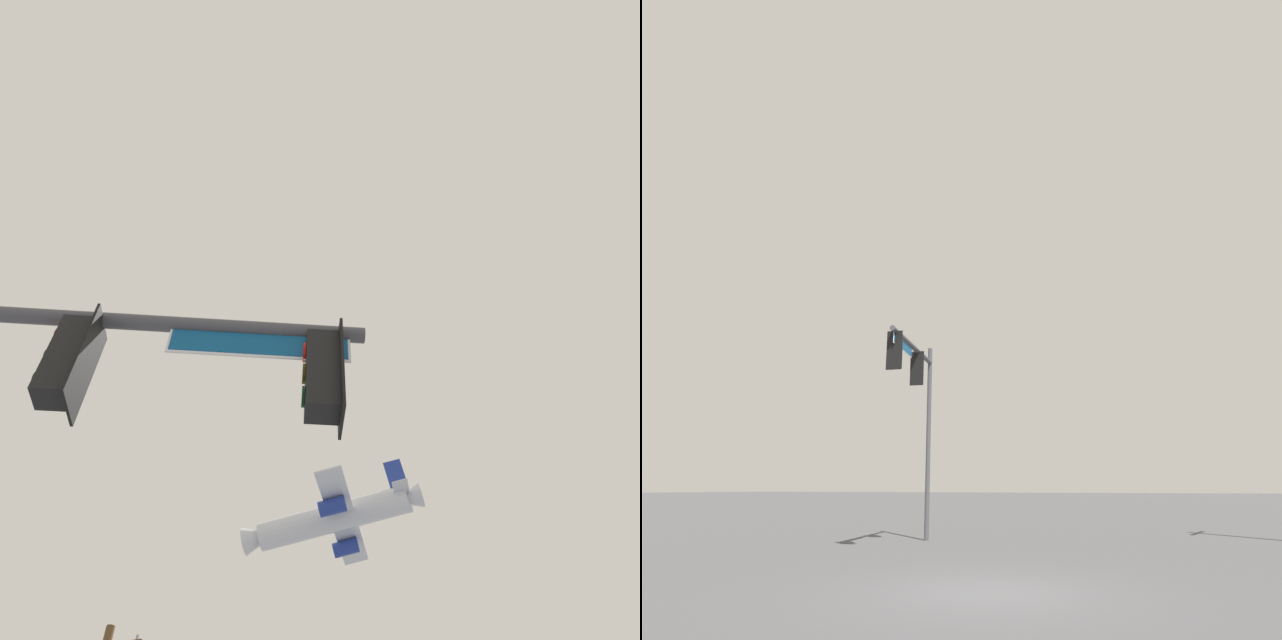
# 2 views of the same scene
# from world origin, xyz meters

# --- Properties ---
(signal_pole_near) EXTENTS (4.82, 1.34, 7.39)m
(signal_pole_near) POSITION_xyz_m (-6.19, -5.16, 5.54)
(signal_pole_near) COLOR #47474C
(signal_pole_near) RESTS_ON ground_plane
(airplane) EXTENTS (26.46, 23.85, 12.87)m
(airplane) POSITION_xyz_m (-12.69, 68.59, 50.85)
(airplane) COLOR silver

